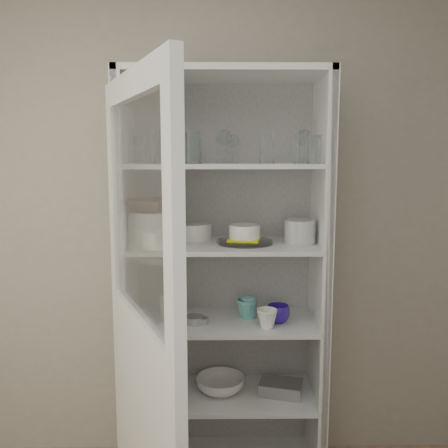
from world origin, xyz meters
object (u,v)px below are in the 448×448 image
at_px(white_canister, 170,305).
at_px(goblet_2, 233,147).
at_px(goblet_3, 304,145).
at_px(goblet_0, 159,144).
at_px(terracotta_bowl, 151,205).
at_px(teal_jar, 249,308).
at_px(measuring_cups, 194,320).
at_px(cupboard_door, 143,373).
at_px(glass_platter, 245,242).
at_px(mug_teal, 247,309).
at_px(goblet_1, 224,145).
at_px(mug_blue, 278,314).
at_px(grey_bowl_stack, 300,232).
at_px(cream_dish, 220,384).
at_px(plate_stack_back, 192,231).
at_px(tin_box, 281,388).
at_px(white_ramekin, 245,231).
at_px(pantry_cabinet, 224,301).
at_px(cream_bowl, 152,219).
at_px(mug_white, 267,319).
at_px(plate_stack_front, 152,236).
at_px(yellow_trivet, 245,239).

bearing_deg(white_canister, goblet_2, 7.51).
bearing_deg(goblet_3, goblet_0, -178.84).
height_order(goblet_0, terracotta_bowl, goblet_0).
bearing_deg(goblet_2, teal_jar, -32.81).
bearing_deg(goblet_2, measuring_cups, -143.86).
relative_size(cupboard_door, glass_platter, 7.02).
bearing_deg(mug_teal, goblet_1, 130.65).
bearing_deg(mug_blue, goblet_1, 161.71).
height_order(grey_bowl_stack, mug_blue, grey_bowl_stack).
bearing_deg(goblet_1, cream_dish, -100.56).
relative_size(grey_bowl_stack, teal_jar, 1.53).
relative_size(goblet_0, cream_dish, 0.74).
distance_m(goblet_2, plate_stack_back, 0.49).
bearing_deg(tin_box, white_ramekin, 175.99).
height_order(mug_blue, measuring_cups, mug_blue).
distance_m(goblet_1, white_ramekin, 0.46).
xyz_separation_m(mug_teal, tin_box, (0.18, -0.04, -0.42)).
relative_size(cupboard_door, mug_teal, 18.55).
height_order(pantry_cabinet, mug_blue, pantry_cabinet).
xyz_separation_m(goblet_3, cream_bowl, (-0.76, -0.16, -0.36)).
xyz_separation_m(teal_jar, tin_box, (0.17, -0.05, -0.42)).
height_order(grey_bowl_stack, mug_white, grey_bowl_stack).
height_order(grey_bowl_stack, mug_teal, grey_bowl_stack).
xyz_separation_m(goblet_2, white_canister, (-0.33, -0.04, -0.82)).
height_order(mug_white, white_canister, white_canister).
height_order(glass_platter, white_ramekin, white_ramekin).
distance_m(goblet_1, goblet_3, 0.41).
distance_m(goblet_0, plate_stack_back, 0.48).
bearing_deg(grey_bowl_stack, mug_white, -146.63).
relative_size(plate_stack_front, cream_dish, 0.91).
relative_size(goblet_3, glass_platter, 0.65).
bearing_deg(grey_bowl_stack, plate_stack_front, -175.42).
xyz_separation_m(glass_platter, tin_box, (0.19, -0.01, -0.78)).
height_order(terracotta_bowl, grey_bowl_stack, terracotta_bowl).
relative_size(grey_bowl_stack, measuring_cups, 1.59).
bearing_deg(terracotta_bowl, goblet_3, 12.17).
height_order(cupboard_door, goblet_2, cupboard_door).
bearing_deg(mug_teal, yellow_trivet, -132.06).
distance_m(glass_platter, cream_dish, 0.78).
distance_m(white_canister, cream_dish, 0.50).
distance_m(yellow_trivet, mug_teal, 0.37).
bearing_deg(plate_stack_back, terracotta_bowl, -132.75).
bearing_deg(measuring_cups, glass_platter, 12.01).
distance_m(measuring_cups, cream_dish, 0.41).
bearing_deg(plate_stack_back, cream_bowl, -132.75).
bearing_deg(yellow_trivet, goblet_1, 129.49).
bearing_deg(plate_stack_back, yellow_trivet, -26.08).
xyz_separation_m(goblet_0, glass_platter, (0.43, -0.09, -0.49)).
bearing_deg(pantry_cabinet, goblet_3, 4.27).
height_order(terracotta_bowl, mug_blue, terracotta_bowl).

